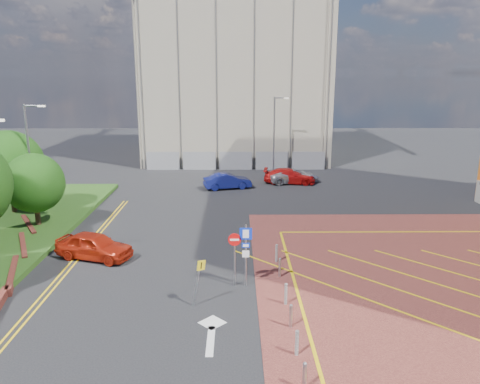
{
  "coord_description": "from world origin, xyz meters",
  "views": [
    {
      "loc": [
        0.02,
        -20.56,
        10.34
      ],
      "look_at": [
        0.23,
        3.0,
        4.33
      ],
      "focal_mm": 35.0,
      "sensor_mm": 36.0,
      "label": 1
    }
  ],
  "objects_px": {
    "lamp_back": "(275,132)",
    "car_blue_back": "(227,181)",
    "sign_cluster": "(242,249)",
    "car_red_left": "(94,246)",
    "car_silver_back": "(293,176)",
    "lamp_left_far": "(31,156)",
    "car_red_back": "(289,176)",
    "tree_c": "(34,183)",
    "warning_sign": "(198,277)",
    "tree_d": "(9,165)"
  },
  "relations": [
    {
      "from": "sign_cluster",
      "to": "warning_sign",
      "type": "relative_size",
      "value": 1.42
    },
    {
      "from": "lamp_back",
      "to": "car_red_back",
      "type": "distance_m",
      "value": 6.0
    },
    {
      "from": "car_silver_back",
      "to": "lamp_left_far",
      "type": "bearing_deg",
      "value": 108.09
    },
    {
      "from": "tree_d",
      "to": "warning_sign",
      "type": "height_order",
      "value": "tree_d"
    },
    {
      "from": "warning_sign",
      "to": "car_silver_back",
      "type": "bearing_deg",
      "value": 73.67
    },
    {
      "from": "tree_c",
      "to": "tree_d",
      "type": "distance_m",
      "value": 4.3
    },
    {
      "from": "tree_d",
      "to": "lamp_back",
      "type": "height_order",
      "value": "lamp_back"
    },
    {
      "from": "warning_sign",
      "to": "car_silver_back",
      "type": "xyz_separation_m",
      "value": [
        7.26,
        24.78,
        -0.74
      ]
    },
    {
      "from": "car_red_left",
      "to": "car_red_back",
      "type": "height_order",
      "value": "car_red_left"
    },
    {
      "from": "lamp_back",
      "to": "car_blue_back",
      "type": "relative_size",
      "value": 1.85
    },
    {
      "from": "car_red_left",
      "to": "car_red_back",
      "type": "bearing_deg",
      "value": -17.11
    },
    {
      "from": "tree_d",
      "to": "sign_cluster",
      "type": "bearing_deg",
      "value": -35.58
    },
    {
      "from": "lamp_left_far",
      "to": "car_red_left",
      "type": "bearing_deg",
      "value": -49.35
    },
    {
      "from": "lamp_left_far",
      "to": "car_blue_back",
      "type": "bearing_deg",
      "value": 34.21
    },
    {
      "from": "lamp_left_far",
      "to": "car_red_left",
      "type": "distance_m",
      "value": 10.46
    },
    {
      "from": "warning_sign",
      "to": "car_blue_back",
      "type": "relative_size",
      "value": 0.52
    },
    {
      "from": "lamp_left_far",
      "to": "car_silver_back",
      "type": "xyz_separation_m",
      "value": [
        20.0,
        11.68,
        -3.97
      ]
    },
    {
      "from": "lamp_left_far",
      "to": "lamp_back",
      "type": "relative_size",
      "value": 1.0
    },
    {
      "from": "tree_c",
      "to": "tree_d",
      "type": "height_order",
      "value": "tree_d"
    },
    {
      "from": "lamp_left_far",
      "to": "car_red_back",
      "type": "height_order",
      "value": "lamp_left_far"
    },
    {
      "from": "tree_d",
      "to": "car_silver_back",
      "type": "height_order",
      "value": "tree_d"
    },
    {
      "from": "lamp_back",
      "to": "warning_sign",
      "type": "bearing_deg",
      "value": -101.19
    },
    {
      "from": "tree_c",
      "to": "car_red_left",
      "type": "relative_size",
      "value": 1.1
    },
    {
      "from": "car_red_left",
      "to": "sign_cluster",
      "type": "bearing_deg",
      "value": -95.27
    },
    {
      "from": "tree_c",
      "to": "lamp_left_far",
      "type": "bearing_deg",
      "value": 114.71
    },
    {
      "from": "tree_c",
      "to": "lamp_left_far",
      "type": "height_order",
      "value": "lamp_left_far"
    },
    {
      "from": "warning_sign",
      "to": "tree_d",
      "type": "bearing_deg",
      "value": 136.43
    },
    {
      "from": "car_silver_back",
      "to": "car_red_back",
      "type": "bearing_deg",
      "value": 115.69
    },
    {
      "from": "lamp_back",
      "to": "sign_cluster",
      "type": "relative_size",
      "value": 2.5
    },
    {
      "from": "lamp_back",
      "to": "tree_d",
      "type": "bearing_deg",
      "value": -143.91
    },
    {
      "from": "tree_c",
      "to": "car_blue_back",
      "type": "distance_m",
      "value": 17.2
    },
    {
      "from": "lamp_back",
      "to": "car_red_left",
      "type": "distance_m",
      "value": 26.59
    },
    {
      "from": "tree_c",
      "to": "warning_sign",
      "type": "distance_m",
      "value": 16.32
    },
    {
      "from": "car_red_left",
      "to": "car_silver_back",
      "type": "height_order",
      "value": "car_red_left"
    },
    {
      "from": "car_red_left",
      "to": "car_silver_back",
      "type": "distance_m",
      "value": 23.45
    },
    {
      "from": "tree_d",
      "to": "car_red_left",
      "type": "bearing_deg",
      "value": -44.87
    },
    {
      "from": "tree_d",
      "to": "car_red_left",
      "type": "xyz_separation_m",
      "value": [
        8.4,
        -8.36,
        -3.11
      ]
    },
    {
      "from": "tree_c",
      "to": "tree_d",
      "type": "bearing_deg",
      "value": 135.0
    },
    {
      "from": "car_blue_back",
      "to": "car_red_back",
      "type": "xyz_separation_m",
      "value": [
        5.94,
        2.08,
        0.0
      ]
    },
    {
      "from": "lamp_left_far",
      "to": "car_silver_back",
      "type": "relative_size",
      "value": 1.61
    },
    {
      "from": "car_red_left",
      "to": "car_blue_back",
      "type": "height_order",
      "value": "car_red_left"
    },
    {
      "from": "car_red_left",
      "to": "car_blue_back",
      "type": "relative_size",
      "value": 1.03
    },
    {
      "from": "sign_cluster",
      "to": "car_red_left",
      "type": "bearing_deg",
      "value": 156.48
    },
    {
      "from": "lamp_back",
      "to": "car_red_back",
      "type": "bearing_deg",
      "value": -76.57
    },
    {
      "from": "sign_cluster",
      "to": "tree_d",
      "type": "bearing_deg",
      "value": 144.42
    },
    {
      "from": "tree_d",
      "to": "car_red_back",
      "type": "height_order",
      "value": "tree_d"
    },
    {
      "from": "tree_c",
      "to": "car_red_back",
      "type": "relative_size",
      "value": 0.99
    },
    {
      "from": "car_blue_back",
      "to": "car_red_back",
      "type": "relative_size",
      "value": 0.88
    },
    {
      "from": "car_blue_back",
      "to": "car_silver_back",
      "type": "xyz_separation_m",
      "value": [
        6.34,
        2.39,
        -0.03
      ]
    },
    {
      "from": "lamp_left_far",
      "to": "lamp_back",
      "type": "xyz_separation_m",
      "value": [
        18.5,
        16.0,
        -0.3
      ]
    }
  ]
}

